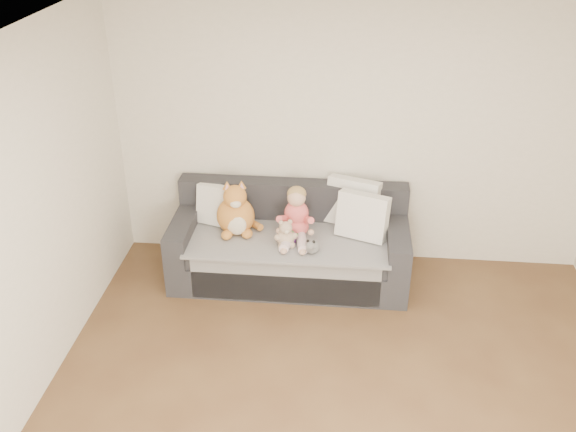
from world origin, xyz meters
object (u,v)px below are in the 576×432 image
at_px(plush_cat, 236,213).
at_px(sippy_cup, 292,236).
at_px(sofa, 290,247).
at_px(teddy_bear, 286,236).
at_px(toddler, 296,217).

xyz_separation_m(plush_cat, sippy_cup, (0.54, -0.15, -0.13)).
relative_size(sofa, teddy_bear, 8.22).
bearing_deg(teddy_bear, sofa, 69.53).
height_order(teddy_bear, sippy_cup, teddy_bear).
bearing_deg(sofa, toddler, -49.47).
relative_size(sofa, plush_cat, 4.05).
distance_m(plush_cat, teddy_bear, 0.54).
xyz_separation_m(toddler, plush_cat, (-0.56, 0.04, -0.01)).
bearing_deg(sofa, teddy_bear, -93.51).
relative_size(sofa, toddler, 4.41).
distance_m(sofa, toddler, 0.38).
bearing_deg(teddy_bear, sippy_cup, 32.60).
relative_size(toddler, teddy_bear, 1.87).
distance_m(sofa, sippy_cup, 0.30).
xyz_separation_m(sofa, teddy_bear, (-0.02, -0.25, 0.27)).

